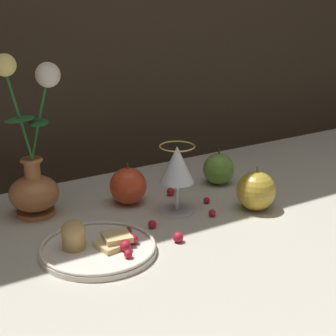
# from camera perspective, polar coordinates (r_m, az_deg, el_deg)

# --- Properties ---
(ground_plane) EXTENTS (2.40, 2.40, 0.00)m
(ground_plane) POSITION_cam_1_polar(r_m,az_deg,el_deg) (1.16, -2.30, -5.14)
(ground_plane) COLOR #B7B2A3
(ground_plane) RESTS_ON ground
(vase) EXTENTS (0.13, 0.10, 0.34)m
(vase) POSITION_cam_1_polar(r_m,az_deg,el_deg) (1.17, -13.49, -0.29)
(vase) COLOR #B77042
(vase) RESTS_ON ground_plane
(plate_with_pastries) EXTENTS (0.21, 0.21, 0.07)m
(plate_with_pastries) POSITION_cam_1_polar(r_m,az_deg,el_deg) (1.02, -7.34, -7.87)
(plate_with_pastries) COLOR silver
(plate_with_pastries) RESTS_ON ground_plane
(wine_glass) EXTENTS (0.07, 0.07, 0.14)m
(wine_glass) POSITION_cam_1_polar(r_m,az_deg,el_deg) (1.16, 0.85, 0.13)
(wine_glass) COLOR silver
(wine_glass) RESTS_ON ground_plane
(apple_beside_vase) EXTENTS (0.08, 0.08, 0.09)m
(apple_beside_vase) POSITION_cam_1_polar(r_m,az_deg,el_deg) (1.22, -4.08, -1.84)
(apple_beside_vase) COLOR #D14223
(apple_beside_vase) RESTS_ON ground_plane
(apple_near_glass) EXTENTS (0.08, 0.08, 0.10)m
(apple_near_glass) POSITION_cam_1_polar(r_m,az_deg,el_deg) (1.20, 8.94, -2.30)
(apple_near_glass) COLOR #B2932D
(apple_near_glass) RESTS_ON ground_plane
(apple_at_table_edge) EXTENTS (0.07, 0.07, 0.09)m
(apple_at_table_edge) POSITION_cam_1_polar(r_m,az_deg,el_deg) (1.33, 5.16, -0.08)
(apple_at_table_edge) COLOR #669938
(apple_at_table_edge) RESTS_ON ground_plane
(berry_near_plate) EXTENTS (0.02, 0.02, 0.02)m
(berry_near_plate) POSITION_cam_1_polar(r_m,az_deg,el_deg) (1.27, 0.27, -2.42)
(berry_near_plate) COLOR #AD192D
(berry_near_plate) RESTS_ON ground_plane
(berry_front_center) EXTENTS (0.02, 0.02, 0.02)m
(berry_front_center) POSITION_cam_1_polar(r_m,az_deg,el_deg) (1.17, 4.52, -4.57)
(berry_front_center) COLOR #AD192D
(berry_front_center) RESTS_ON ground_plane
(berry_by_glass_stem) EXTENTS (0.01, 0.01, 0.01)m
(berry_by_glass_stem) POSITION_cam_1_polar(r_m,az_deg,el_deg) (1.23, 3.84, -3.23)
(berry_by_glass_stem) COLOR #AD192D
(berry_by_glass_stem) RESTS_ON ground_plane
(berry_under_candlestick) EXTENTS (0.02, 0.02, 0.02)m
(berry_under_candlestick) POSITION_cam_1_polar(r_m,az_deg,el_deg) (1.05, 0.91, -7.08)
(berry_under_candlestick) COLOR #AD192D
(berry_under_candlestick) RESTS_ON ground_plane
(berry_far_right) EXTENTS (0.02, 0.02, 0.02)m
(berry_far_right) POSITION_cam_1_polar(r_m,az_deg,el_deg) (1.11, -1.62, -5.74)
(berry_far_right) COLOR #AD192D
(berry_far_right) RESTS_ON ground_plane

